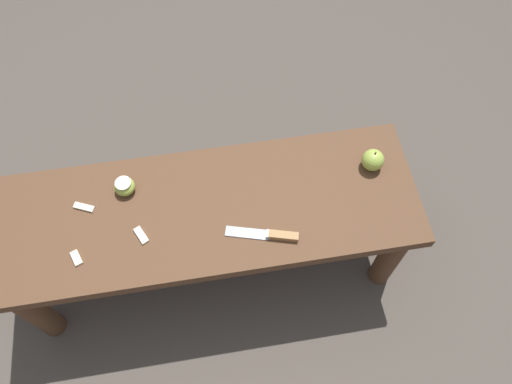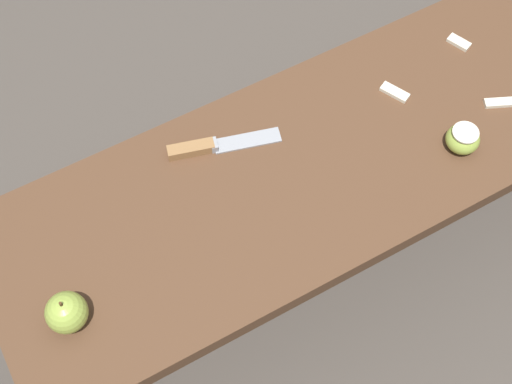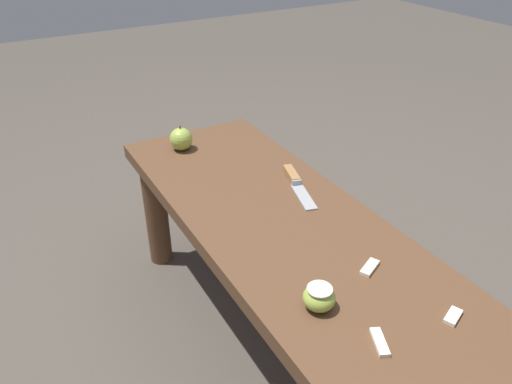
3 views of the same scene
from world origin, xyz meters
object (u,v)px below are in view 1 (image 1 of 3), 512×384
object	(u,v)px
apple_whole	(373,160)
apple_cut	(125,186)
knife	(273,235)
wooden_bench	(208,220)

from	to	relation	value
apple_whole	apple_cut	bearing A→B (deg)	-2.64
knife	apple_whole	size ratio (longest dim) A/B	2.72
wooden_bench	apple_whole	world-z (taller)	apple_whole
wooden_bench	apple_cut	world-z (taller)	apple_cut
knife	apple_cut	size ratio (longest dim) A/B	3.39
wooden_bench	apple_cut	size ratio (longest dim) A/B	20.61
apple_cut	knife	bearing A→B (deg)	151.86
apple_whole	apple_cut	xyz separation A→B (m)	(0.76, -0.04, -0.01)
knife	apple_whole	xyz separation A→B (m)	(-0.35, -0.19, 0.03)
wooden_bench	knife	distance (m)	0.24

